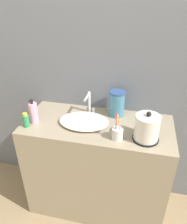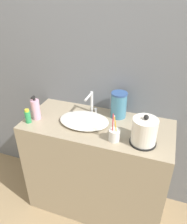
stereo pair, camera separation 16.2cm
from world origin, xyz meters
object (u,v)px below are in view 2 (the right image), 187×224
Objects in this scene: toothbrush_cup at (114,135)px; lotion_bottle at (36,109)px; shampoo_bottle at (28,116)px; electric_kettle at (144,132)px; water_pitcher at (119,105)px; faucet at (91,102)px.

lotion_bottle is at bearing 173.96° from toothbrush_cup.
electric_kettle is at bearing 2.26° from shampoo_bottle.
lotion_bottle is 1.75× the size of shampoo_bottle.
water_pitcher reaches higher than toothbrush_cup.
lotion_bottle is at bearing 177.61° from electric_kettle.
electric_kettle is at bearing 10.09° from toothbrush_cup.
lotion_bottle is at bearing -157.60° from water_pitcher.
faucet is 0.53m from electric_kettle.
lotion_bottle reaches higher than faucet.
electric_kettle reaches higher than water_pitcher.
toothbrush_cup is (-0.19, -0.03, -0.04)m from electric_kettle.
toothbrush_cup is 1.80× the size of shampoo_bottle.
water_pitcher is (-0.05, 0.31, 0.06)m from toothbrush_cup.
faucet is at bearing 30.37° from lotion_bottle.
electric_kettle reaches higher than faucet.
shampoo_bottle is (-0.41, -0.29, -0.05)m from faucet.
lotion_bottle is 0.95× the size of water_pitcher.
shampoo_bottle is at bearing -179.95° from toothbrush_cup.
water_pitcher is at bearing 130.33° from electric_kettle.
electric_kettle is 0.87m from shampoo_bottle.
water_pitcher is at bearing 6.29° from faucet.
shampoo_bottle is at bearing -177.74° from electric_kettle.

